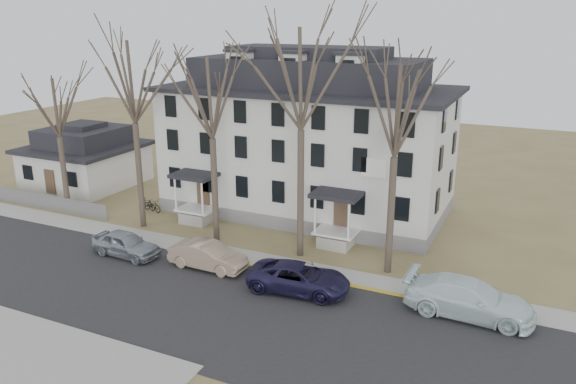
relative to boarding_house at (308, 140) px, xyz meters
The scene contains 18 objects.
ground 18.85m from the boarding_house, 83.64° to the right, with size 120.00×120.00×0.00m, color olive.
main_road 16.96m from the boarding_house, 82.85° to the right, with size 120.00×10.00×0.04m, color #27272A.
far_sidewalk 11.49m from the boarding_house, 78.64° to the right, with size 120.00×2.00×0.08m, color #A09F97.
yellow_curb 13.99m from the boarding_house, 57.18° to the right, with size 14.00×0.25×0.06m, color gold.
boarding_house is the anchor object (origin of this frame).
small_house 20.34m from the boarding_house, behind, with size 8.70×8.70×5.00m.
fence 21.48m from the boarding_house, 156.01° to the right, with size 14.00×0.06×1.20m, color gray.
tree_far_left 13.12m from the boarding_house, 137.82° to the right, with size 8.40×8.40×13.72m.
tree_mid_left 9.66m from the boarding_house, 110.20° to the right, with size 7.80×7.80×12.74m.
tree_center 10.39m from the boarding_house, 69.80° to the right, with size 9.00×9.00×14.70m.
tree_mid_right 12.51m from the boarding_house, 43.81° to the right, with size 7.80×7.80×12.74m.
tree_bungalow 18.17m from the boarding_house, 152.99° to the right, with size 6.60×6.60×10.78m.
car_silver 15.09m from the boarding_house, 117.35° to the right, with size 1.79×4.46×1.52m, color #8E98A2.
car_tan 13.03m from the boarding_house, 95.17° to the right, with size 1.63×4.69×1.54m, color tan.
car_navy 14.22m from the boarding_house, 68.85° to the right, with size 2.51×5.45×1.51m, color #1F1B3E.
car_white 18.12m from the boarding_house, 40.31° to the right, with size 2.52×6.20×1.80m, color white.
bicycle_left 12.66m from the boarding_house, 152.02° to the right, with size 0.64×1.83×0.96m, color black.
bicycle_right 13.04m from the boarding_house, 153.53° to the right, with size 0.44×1.56×0.94m, color black.
Camera 1 is at (13.70, -19.32, 14.03)m, focal length 35.00 mm.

